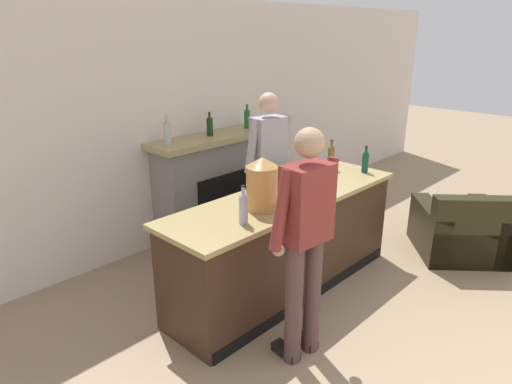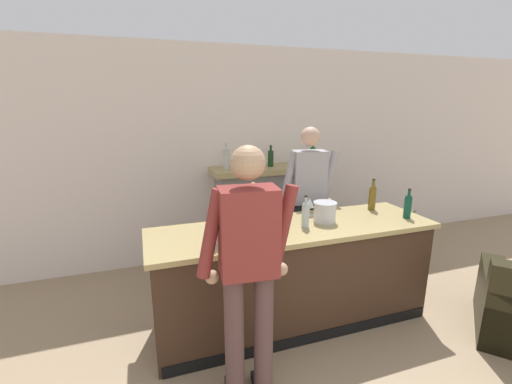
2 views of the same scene
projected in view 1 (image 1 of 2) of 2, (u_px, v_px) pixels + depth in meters
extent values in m
cube|color=silver|center=(160.00, 128.00, 5.09)|extent=(12.00, 0.07, 2.75)
cube|color=#3B2619|center=(286.00, 245.00, 4.37)|extent=(2.53, 0.69, 0.93)
cube|color=tan|center=(287.00, 197.00, 4.21)|extent=(2.60, 0.76, 0.04)
cube|color=black|center=(313.00, 296.00, 4.28)|extent=(2.48, 0.01, 0.10)
cube|color=gray|center=(212.00, 189.00, 5.53)|extent=(1.42, 0.44, 1.18)
cube|color=black|center=(225.00, 205.00, 5.43)|extent=(0.78, 0.02, 0.76)
cube|color=tan|center=(211.00, 138.00, 5.31)|extent=(1.58, 0.52, 0.07)
cylinder|color=#B0B4AA|center=(167.00, 133.00, 4.85)|extent=(0.08, 0.08, 0.24)
cylinder|color=#B0B4AA|center=(166.00, 118.00, 4.79)|extent=(0.03, 0.03, 0.08)
cylinder|color=black|center=(210.00, 127.00, 5.25)|extent=(0.07, 0.07, 0.21)
cylinder|color=black|center=(209.00, 115.00, 5.21)|extent=(0.03, 0.03, 0.07)
cylinder|color=#1C5723|center=(247.00, 119.00, 5.66)|extent=(0.07, 0.07, 0.22)
cylinder|color=#1C5723|center=(247.00, 107.00, 5.61)|extent=(0.03, 0.03, 0.07)
cube|color=black|center=(457.00, 235.00, 5.18)|extent=(1.25, 1.25, 0.42)
cube|color=black|center=(473.00, 233.00, 4.78)|extent=(0.71, 0.77, 0.79)
cube|color=black|center=(489.00, 230.00, 5.14)|extent=(0.81, 0.74, 0.56)
cube|color=black|center=(428.00, 229.00, 5.17)|extent=(0.81, 0.74, 0.56)
cylinder|color=#9B5A43|center=(326.00, 194.00, 6.74)|extent=(0.35, 0.35, 0.24)
cylinder|color=#332319|center=(327.00, 187.00, 6.70)|extent=(0.31, 0.31, 0.02)
cone|color=#318149|center=(332.00, 172.00, 6.71)|extent=(0.13, 0.34, 0.39)
cone|color=#45813B|center=(324.00, 172.00, 6.73)|extent=(0.31, 0.25, 0.36)
cone|color=green|center=(320.00, 173.00, 6.60)|extent=(0.26, 0.30, 0.40)
cone|color=#3D8242|center=(325.00, 174.00, 6.50)|extent=(0.25, 0.38, 0.43)
cone|color=#448346|center=(335.00, 175.00, 6.61)|extent=(0.36, 0.27, 0.37)
cylinder|color=#523937|center=(312.00, 295.00, 3.49)|extent=(0.13, 0.13, 0.99)
cube|color=black|center=(303.00, 340.00, 3.69)|extent=(0.12, 0.25, 0.07)
cylinder|color=#523937|center=(294.00, 305.00, 3.37)|extent=(0.13, 0.13, 0.99)
cube|color=black|center=(286.00, 351.00, 3.57)|extent=(0.12, 0.25, 0.07)
cube|color=maroon|center=(307.00, 204.00, 3.17)|extent=(0.38, 0.25, 0.56)
cylinder|color=maroon|center=(327.00, 195.00, 3.32)|extent=(0.20, 0.08, 0.57)
sphere|color=tan|center=(323.00, 232.00, 3.44)|extent=(0.09, 0.09, 0.09)
cylinder|color=maroon|center=(281.00, 211.00, 3.04)|extent=(0.20, 0.08, 0.57)
sphere|color=tan|center=(278.00, 250.00, 3.15)|extent=(0.09, 0.09, 0.09)
sphere|color=tan|center=(309.00, 143.00, 3.02)|extent=(0.21, 0.21, 0.21)
cylinder|color=#212D2F|center=(261.00, 213.00, 5.08)|extent=(0.13, 0.13, 0.96)
cube|color=black|center=(264.00, 251.00, 5.18)|extent=(0.14, 0.25, 0.07)
cylinder|color=#212D2F|center=(275.00, 209.00, 5.19)|extent=(0.13, 0.13, 0.96)
cube|color=black|center=(278.00, 247.00, 5.29)|extent=(0.14, 0.25, 0.07)
cube|color=#9E9BA4|center=(268.00, 144.00, 4.88)|extent=(0.39, 0.27, 0.58)
cylinder|color=#9E9BA4|center=(252.00, 147.00, 4.73)|extent=(0.20, 0.08, 0.57)
sphere|color=#D2A68A|center=(253.00, 175.00, 4.81)|extent=(0.09, 0.09, 0.09)
cylinder|color=#9E9BA4|center=(286.00, 140.00, 4.99)|extent=(0.20, 0.08, 0.57)
sphere|color=#D2A68A|center=(286.00, 167.00, 5.07)|extent=(0.09, 0.09, 0.09)
sphere|color=#D2A68A|center=(269.00, 103.00, 4.73)|extent=(0.21, 0.21, 0.21)
cylinder|color=#BD8445|center=(262.00, 188.00, 3.81)|extent=(0.27, 0.27, 0.38)
cone|color=#BD8445|center=(262.00, 162.00, 3.73)|extent=(0.27, 0.27, 0.08)
cylinder|color=#B29333|center=(276.00, 206.00, 3.75)|extent=(0.02, 0.04, 0.02)
cylinder|color=silver|center=(307.00, 178.00, 4.40)|extent=(0.20, 0.20, 0.18)
cylinder|color=silver|center=(307.00, 169.00, 4.37)|extent=(0.22, 0.22, 0.01)
cylinder|color=brown|center=(331.00, 159.00, 4.95)|extent=(0.07, 0.07, 0.23)
sphere|color=brown|center=(331.00, 149.00, 4.91)|extent=(0.07, 0.07, 0.07)
cylinder|color=brown|center=(332.00, 145.00, 4.90)|extent=(0.03, 0.03, 0.09)
cylinder|color=black|center=(332.00, 140.00, 4.88)|extent=(0.03, 0.03, 0.01)
cylinder|color=#0D4030|center=(365.00, 163.00, 4.84)|extent=(0.07, 0.07, 0.20)
sphere|color=#0D4030|center=(366.00, 154.00, 4.81)|extent=(0.07, 0.07, 0.07)
cylinder|color=#0D4030|center=(366.00, 151.00, 4.79)|extent=(0.03, 0.03, 0.08)
cylinder|color=black|center=(367.00, 147.00, 4.78)|extent=(0.03, 0.03, 0.01)
cylinder|color=#A2B4B7|center=(297.00, 184.00, 4.19)|extent=(0.07, 0.07, 0.20)
sphere|color=#A2B4B7|center=(297.00, 174.00, 4.15)|extent=(0.06, 0.06, 0.06)
cylinder|color=#A2B4B7|center=(297.00, 169.00, 4.14)|extent=(0.03, 0.03, 0.08)
cylinder|color=black|center=(298.00, 165.00, 4.13)|extent=(0.03, 0.03, 0.01)
cylinder|color=#A4A7BD|center=(243.00, 211.00, 3.55)|extent=(0.07, 0.07, 0.22)
sphere|color=#A4A7BD|center=(243.00, 197.00, 3.51)|extent=(0.07, 0.07, 0.07)
cylinder|color=#A4A7BD|center=(243.00, 192.00, 3.49)|extent=(0.03, 0.03, 0.08)
cylinder|color=black|center=(243.00, 186.00, 3.48)|extent=(0.03, 0.03, 0.01)
cylinder|color=silver|center=(287.00, 183.00, 4.53)|extent=(0.07, 0.07, 0.01)
cylinder|color=silver|center=(287.00, 179.00, 4.52)|extent=(0.01, 0.01, 0.08)
cone|color=silver|center=(287.00, 170.00, 4.49)|extent=(0.09, 0.09, 0.09)
cylinder|color=silver|center=(267.00, 199.00, 4.09)|extent=(0.07, 0.07, 0.01)
cylinder|color=silver|center=(267.00, 195.00, 4.07)|extent=(0.01, 0.01, 0.08)
cone|color=silver|center=(267.00, 186.00, 4.05)|extent=(0.08, 0.08, 0.07)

